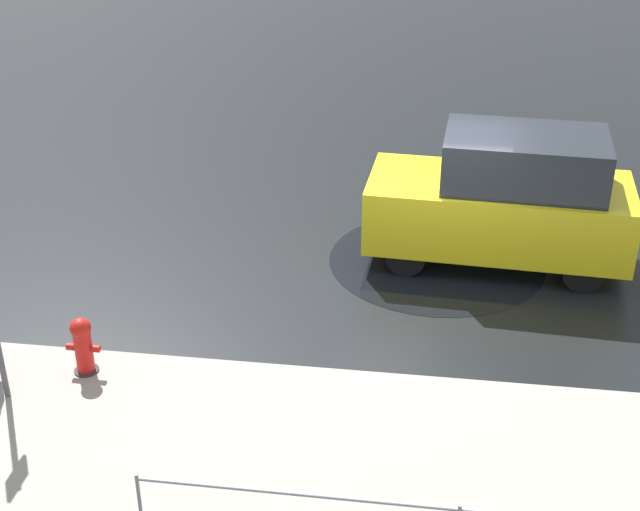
{
  "coord_description": "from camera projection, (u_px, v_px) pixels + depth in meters",
  "views": [
    {
      "loc": [
        -0.06,
        11.73,
        6.55
      ],
      "look_at": [
        1.37,
        1.23,
        0.9
      ],
      "focal_mm": 50.0,
      "sensor_mm": 36.0,
      "label": 1
    }
  ],
  "objects": [
    {
      "name": "puddle_patch",
      "position": [
        436.0,
        261.0,
        13.76
      ],
      "size": [
        3.33,
        3.33,
        0.01
      ],
      "primitive_type": "cylinder",
      "color": "black",
      "rests_on": "ground"
    },
    {
      "name": "kerb_strip",
      "position": [
        408.0,
        462.0,
        9.66
      ],
      "size": [
        24.0,
        3.2,
        0.04
      ],
      "primitive_type": "cube",
      "color": "gray",
      "rests_on": "ground"
    },
    {
      "name": "fire_hydrant",
      "position": [
        83.0,
        347.0,
        10.96
      ],
      "size": [
        0.42,
        0.31,
        0.8
      ],
      "color": "red",
      "rests_on": "ground"
    },
    {
      "name": "moving_hatchback",
      "position": [
        505.0,
        199.0,
        13.33
      ],
      "size": [
        3.99,
        1.93,
        2.06
      ],
      "color": "yellow",
      "rests_on": "ground"
    },
    {
      "name": "ground_plane",
      "position": [
        421.0,
        276.0,
        13.34
      ],
      "size": [
        60.0,
        60.0,
        0.0
      ],
      "primitive_type": "plane",
      "color": "black"
    }
  ]
}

